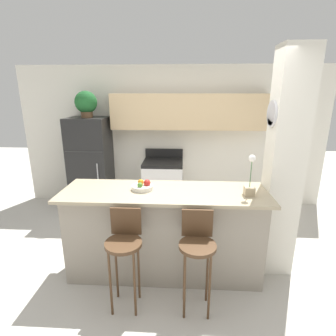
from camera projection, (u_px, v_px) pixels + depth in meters
ground_plane at (165, 270)px, 3.19m from camera, size 14.00×14.00×0.00m
wall_back at (178, 128)px, 4.75m from camera, size 5.60×0.38×2.55m
pillar_right at (284, 168)px, 2.91m from camera, size 0.38×0.32×2.55m
counter_bar at (164, 232)px, 3.04m from camera, size 2.29×0.72×1.03m
refrigerator at (91, 164)px, 4.72m from camera, size 0.68×0.65×1.67m
stove_range at (163, 185)px, 4.77m from camera, size 0.70×0.62×1.07m
bar_stool_left at (124, 245)px, 2.51m from camera, size 0.35×0.35×1.01m
bar_stool_right at (197, 247)px, 2.47m from camera, size 0.35×0.35×1.01m
potted_plant_on_fridge at (86, 103)px, 4.42m from camera, size 0.37×0.37×0.44m
orchid_vase at (250, 183)px, 2.73m from camera, size 0.10×0.10×0.44m
fruit_bowl at (143, 186)px, 2.93m from camera, size 0.24×0.24×0.11m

